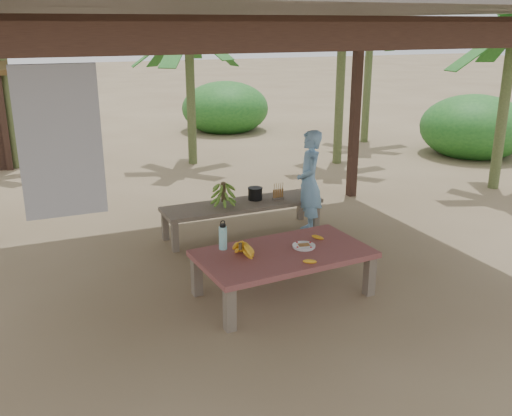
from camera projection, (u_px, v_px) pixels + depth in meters
name	position (u px, v px, depth m)	size (l,w,h in m)	color
ground	(251.00, 275.00, 6.62)	(80.00, 80.00, 0.00)	brown
pavilion	(249.00, 24.00, 5.75)	(6.60, 5.60, 2.95)	black
work_table	(283.00, 257.00, 6.00)	(1.87, 1.13, 0.50)	brown
bench	(242.00, 207.00, 7.78)	(2.21, 0.64, 0.45)	brown
ripe_banana_bunch	(240.00, 249.00, 5.82)	(0.27, 0.23, 0.16)	yellow
plate	(304.00, 246.00, 6.07)	(0.24, 0.24, 0.04)	white
loose_banana_front	(310.00, 261.00, 5.67)	(0.04, 0.15, 0.04)	yellow
loose_banana_side	(318.00, 237.00, 6.32)	(0.04, 0.14, 0.04)	yellow
water_flask	(223.00, 237.00, 6.01)	(0.09, 0.09, 0.32)	#44D1D6
green_banana_stalk	(223.00, 193.00, 7.60)	(0.30, 0.30, 0.34)	#598C2D
cooking_pot	(255.00, 194.00, 7.89)	(0.19, 0.19, 0.17)	black
skewer_rack	(278.00, 191.00, 7.89)	(0.18, 0.08, 0.24)	#A57F47
woman	(309.00, 183.00, 7.72)	(0.53, 0.34, 1.44)	#6EA0D0
banana_plant_ne	(343.00, 20.00, 11.06)	(1.80, 1.80, 3.35)	#596638
banana_plant_n	(189.00, 39.00, 11.13)	(1.80, 1.80, 2.98)	#596638
banana_plant_e	(512.00, 41.00, 9.35)	(1.80, 1.80, 3.00)	#596638
banana_plant_far	(371.00, 15.00, 13.16)	(1.80, 1.80, 3.47)	#596638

